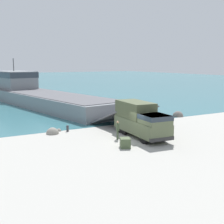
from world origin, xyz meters
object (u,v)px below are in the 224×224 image
(mooring_bollard, at_px, (68,128))
(landing_craft, at_px, (35,93))
(cargo_crate, at_px, (125,143))
(soldier_on_ramp, at_px, (118,129))
(military_truck, at_px, (141,120))

(mooring_bollard, bearing_deg, landing_craft, 81.89)
(mooring_bollard, height_order, cargo_crate, cargo_crate)
(soldier_on_ramp, relative_size, cargo_crate, 1.77)
(mooring_bollard, xyz_separation_m, cargo_crate, (1.88, -8.04, 0.04))
(military_truck, distance_m, cargo_crate, 4.33)
(landing_craft, height_order, mooring_bollard, landing_craft)
(cargo_crate, bearing_deg, landing_craft, 87.43)
(military_truck, xyz_separation_m, mooring_bollard, (-5.19, 5.52, -1.28))
(landing_craft, relative_size, cargo_crate, 41.48)
(landing_craft, distance_m, military_truck, 28.61)
(landing_craft, xyz_separation_m, cargo_crate, (-1.39, -31.06, -1.46))
(landing_craft, height_order, cargo_crate, landing_craft)
(military_truck, height_order, soldier_on_ramp, military_truck)
(cargo_crate, bearing_deg, mooring_bollard, 103.19)
(landing_craft, xyz_separation_m, mooring_bollard, (-3.28, -23.02, -1.50))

